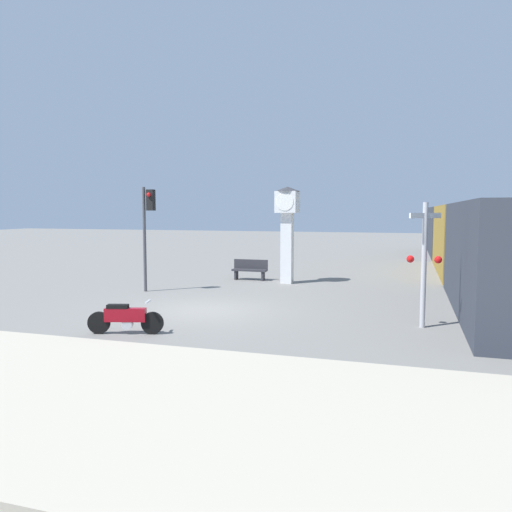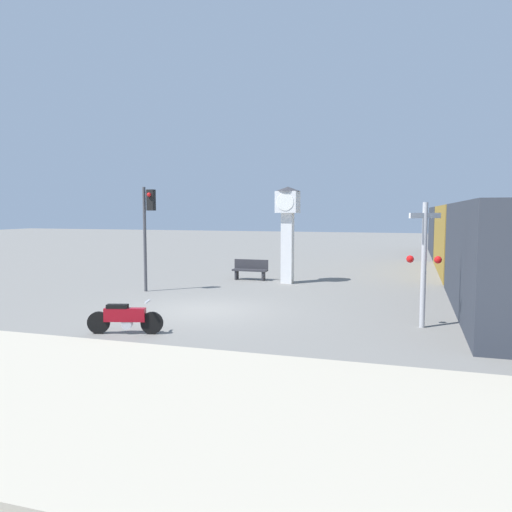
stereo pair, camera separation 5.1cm
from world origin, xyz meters
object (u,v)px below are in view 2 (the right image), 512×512
motorcycle (125,318)px  bench (250,269)px  freight_train (467,239)px  railroad_crossing_signal (424,259)px  clock_tower (288,219)px  traffic_light (148,220)px

motorcycle → bench: bench is taller
freight_train → railroad_crossing_signal: (-2.40, -13.45, 0.14)m
clock_tower → railroad_crossing_signal: size_ratio=1.24×
clock_tower → traffic_light: bearing=-140.4°
clock_tower → traffic_light: size_ratio=1.03×
freight_train → railroad_crossing_signal: freight_train is taller
motorcycle → clock_tower: 10.42m
traffic_light → bench: bearing=57.5°
motorcycle → freight_train: bearing=43.8°
freight_train → bench: 11.42m
freight_train → bench: (-9.69, -5.93, -1.21)m
motorcycle → freight_train: size_ratio=0.06×
freight_train → railroad_crossing_signal: size_ratio=9.52×
traffic_light → railroad_crossing_signal: traffic_light is taller
motorcycle → bench: bearing=74.4°
traffic_light → clock_tower: bearing=39.6°
railroad_crossing_signal → clock_tower: bearing=127.8°
freight_train → traffic_light: (-12.44, -10.24, 1.09)m
clock_tower → traffic_light: (-4.60, -3.80, 0.01)m
freight_train → traffic_light: 16.15m
traffic_light → motorcycle: bearing=-65.7°
bench → traffic_light: bearing=-122.5°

